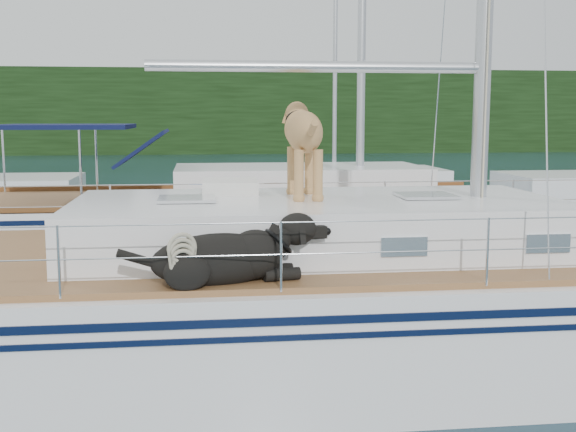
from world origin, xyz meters
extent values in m
plane|color=black|center=(0.00, 0.00, 0.00)|extent=(120.00, 120.00, 0.00)
cube|color=black|center=(0.00, 45.00, 3.00)|extent=(90.00, 3.00, 6.00)
cube|color=#595147|center=(0.00, 46.20, 0.60)|extent=(92.00, 1.00, 1.20)
cube|color=white|center=(0.00, 0.00, 0.50)|extent=(12.00, 3.80, 1.40)
cube|color=olive|center=(0.00, 0.00, 1.23)|extent=(11.52, 3.50, 0.06)
cube|color=white|center=(0.80, 0.00, 1.54)|extent=(5.20, 2.50, 0.55)
cylinder|color=silver|center=(0.80, 0.00, 3.21)|extent=(3.60, 0.12, 0.12)
cylinder|color=silver|center=(0.00, -1.75, 1.82)|extent=(10.56, 0.01, 0.01)
cylinder|color=silver|center=(0.00, 1.75, 1.82)|extent=(10.56, 0.01, 0.01)
cube|color=blue|center=(-0.31, 1.35, 1.28)|extent=(0.63, 0.48, 0.05)
cube|color=silver|center=(-0.11, 0.62, 1.89)|extent=(0.64, 0.54, 0.16)
torus|color=#B8AE91|center=(-0.62, -1.74, 1.62)|extent=(0.34, 0.22, 0.33)
cube|color=white|center=(0.28, 6.28, 0.45)|extent=(11.00, 3.50, 1.30)
cube|color=olive|center=(0.28, 6.28, 1.10)|extent=(10.56, 3.29, 0.06)
cube|color=white|center=(1.48, 6.28, 1.45)|extent=(4.80, 2.30, 0.55)
cube|color=#0E123B|center=(-2.92, 6.28, 2.50)|extent=(2.40, 2.30, 0.08)
cube|color=white|center=(4.00, 16.00, 0.40)|extent=(7.20, 3.00, 1.10)
cylinder|color=silver|center=(4.00, 16.00, 6.00)|extent=(0.14, 0.14, 11.00)
camera|label=1|loc=(-0.47, -7.62, 2.70)|focal=45.00mm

